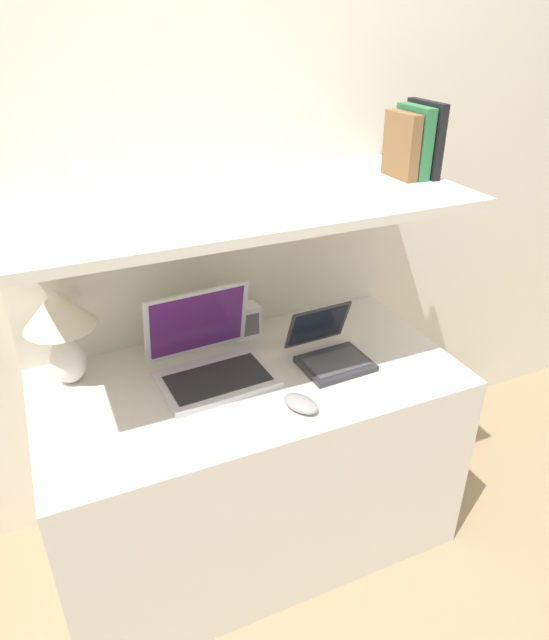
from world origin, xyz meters
The scene contains 13 objects.
ground_plane centered at (0.00, 0.00, 0.00)m, with size 12.00×12.00×0.00m, color #9E8460.
wall_back centered at (0.00, 0.75, 1.20)m, with size 6.00×0.05×2.40m.
desk centered at (0.00, 0.34, 0.37)m, with size 1.37×0.69×0.73m.
back_riser centered at (0.00, 0.71, 0.64)m, with size 1.37×0.04×1.28m.
shelf centered at (0.00, 0.42, 1.29)m, with size 1.37×0.62×0.03m.
table_lamp centered at (-0.54, 0.56, 0.95)m, with size 0.22×0.22×0.32m.
laptop_large centered at (-0.11, 0.41, 0.79)m, with size 0.37×0.33×0.27m.
laptop_small centered at (0.28, 0.32, 0.77)m, with size 0.24×0.26×0.18m.
computer_mouse centered at (0.07, 0.13, 0.75)m, with size 0.11×0.14×0.04m.
router_box centered at (0.08, 0.60, 0.79)m, with size 0.10×0.08×0.12m.
book_black centered at (0.64, 0.42, 1.42)m, with size 0.03×0.18×0.23m.
book_green centered at (0.60, 0.42, 1.42)m, with size 0.04×0.16×0.22m.
book_brown centered at (0.56, 0.42, 1.41)m, with size 0.04×0.15×0.20m.
Camera 1 is at (-0.56, -1.10, 1.79)m, focal length 32.00 mm.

